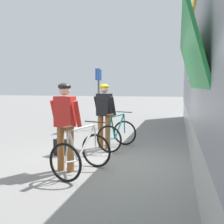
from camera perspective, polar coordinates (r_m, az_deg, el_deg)
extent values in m
plane|color=gray|center=(6.13, -0.76, -10.62)|extent=(80.00, 80.00, 0.00)
cube|color=#238C3D|center=(4.74, 17.26, 6.47)|extent=(0.52, 4.00, 1.64)
cube|color=yellow|center=(6.99, 16.59, 19.50)|extent=(0.04, 17.37, 0.20)
cube|color=black|center=(7.57, 15.98, 9.43)|extent=(0.04, 1.10, 0.80)
cylinder|color=#935B2D|center=(5.57, -10.78, -7.57)|extent=(0.14, 0.14, 0.90)
cylinder|color=#935B2D|center=(5.46, -8.79, -7.80)|extent=(0.14, 0.14, 0.90)
cube|color=red|center=(5.39, -9.92, 0.10)|extent=(0.41, 0.28, 0.60)
cylinder|color=red|center=(5.57, -12.01, -0.29)|extent=(0.12, 0.27, 0.56)
cylinder|color=red|center=(5.31, -7.28, -0.49)|extent=(0.12, 0.27, 0.56)
sphere|color=beige|center=(5.37, -10.00, 4.67)|extent=(0.22, 0.22, 0.22)
ellipsoid|color=black|center=(5.37, -10.01, 5.31)|extent=(0.28, 0.30, 0.14)
cylinder|color=#935B2D|center=(7.47, -2.36, -4.16)|extent=(0.14, 0.14, 0.90)
cylinder|color=#935B2D|center=(7.36, -0.92, -4.31)|extent=(0.14, 0.14, 0.90)
cube|color=black|center=(7.32, -1.66, 1.56)|extent=(0.43, 0.34, 0.60)
cylinder|color=black|center=(7.50, -3.18, 1.26)|extent=(0.16, 0.27, 0.56)
cylinder|color=black|center=(7.23, 0.26, 1.11)|extent=(0.16, 0.27, 0.56)
sphere|color=beige|center=(7.31, -1.67, 4.92)|extent=(0.22, 0.22, 0.22)
ellipsoid|color=yellow|center=(7.31, -1.67, 5.40)|extent=(0.32, 0.34, 0.14)
torus|color=black|center=(5.72, -3.41, -8.12)|extent=(0.70, 0.23, 0.71)
torus|color=black|center=(4.91, -9.86, -10.46)|extent=(0.70, 0.23, 0.71)
cylinder|color=white|center=(5.37, -5.46, -6.30)|extent=(0.21, 0.63, 0.63)
cylinder|color=white|center=(5.22, -6.22, -3.29)|extent=(0.26, 0.83, 0.04)
cylinder|color=white|center=(5.04, -8.20, -7.13)|extent=(0.11, 0.28, 0.62)
cylinder|color=white|center=(5.06, -8.57, -10.30)|extent=(0.12, 0.36, 0.08)
cylinder|color=white|center=(4.89, -9.47, -7.20)|extent=(0.06, 0.14, 0.56)
cylinder|color=white|center=(5.64, -3.56, -5.45)|extent=(0.05, 0.09, 0.55)
cylinder|color=black|center=(5.57, -3.72, -2.11)|extent=(0.47, 0.15, 0.02)
cube|color=#4C2D19|center=(4.86, -9.31, -3.39)|extent=(0.16, 0.26, 0.06)
torus|color=black|center=(7.83, 2.68, -4.42)|extent=(0.71, 0.19, 0.71)
torus|color=black|center=(6.92, -0.63, -5.73)|extent=(0.71, 0.19, 0.71)
cylinder|color=#197A7F|center=(7.47, 1.62, -2.97)|extent=(0.18, 0.64, 0.63)
cylinder|color=#197A7F|center=(7.33, 1.25, -0.76)|extent=(0.21, 0.84, 0.04)
cylinder|color=#197A7F|center=(7.09, 0.22, -3.42)|extent=(0.10, 0.28, 0.62)
cylinder|color=#197A7F|center=(7.08, 0.01, -5.69)|extent=(0.10, 0.36, 0.08)
cylinder|color=#197A7F|center=(6.93, -0.41, -3.41)|extent=(0.05, 0.15, 0.56)
cylinder|color=#197A7F|center=(7.77, 2.62, -2.45)|extent=(0.05, 0.09, 0.55)
cylinder|color=black|center=(7.71, 2.56, 0.00)|extent=(0.47, 0.12, 0.02)
cube|color=#4C2D19|center=(6.91, -0.30, -0.71)|extent=(0.15, 0.26, 0.06)
cube|color=black|center=(6.83, -10.92, -7.31)|extent=(0.32, 0.26, 0.40)
cylinder|color=#595B60|center=(10.65, -2.84, 2.76)|extent=(0.08, 0.08, 2.40)
cube|color=#193F99|center=(10.65, -2.86, 7.87)|extent=(0.04, 0.70, 0.44)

